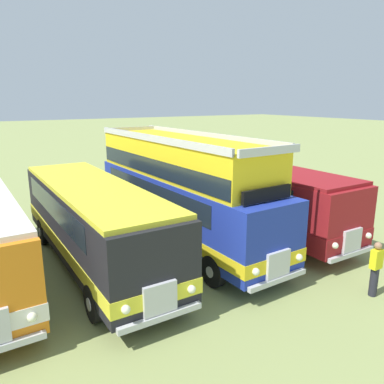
# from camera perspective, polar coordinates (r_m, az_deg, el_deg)

# --- Properties ---
(bus_fifth_in_row) EXTENTS (2.72, 10.23, 2.99)m
(bus_fifth_in_row) POSITION_cam_1_polar(r_m,az_deg,el_deg) (13.72, -14.76, -3.91)
(bus_fifth_in_row) COLOR black
(bus_fifth_in_row) RESTS_ON ground
(bus_sixth_in_row) EXTENTS (2.96, 10.76, 4.52)m
(bus_sixth_in_row) POSITION_cam_1_polar(r_m,az_deg,el_deg) (15.20, -1.67, 0.67)
(bus_sixth_in_row) COLOR #1E339E
(bus_sixth_in_row) RESTS_ON ground
(bus_seventh_in_row) EXTENTS (2.65, 10.67, 2.99)m
(bus_seventh_in_row) POSITION_cam_1_polar(r_m,az_deg,el_deg) (17.46, 9.04, 0.20)
(bus_seventh_in_row) COLOR maroon
(bus_seventh_in_row) RESTS_ON ground
(marshal_person) EXTENTS (0.36, 0.24, 1.73)m
(marshal_person) POSITION_cam_1_polar(r_m,az_deg,el_deg) (12.79, 25.98, -10.37)
(marshal_person) COLOR #23232D
(marshal_person) RESTS_ON ground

